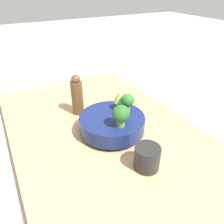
% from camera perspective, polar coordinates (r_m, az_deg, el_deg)
% --- Properties ---
extents(ground_plane, '(6.00, 6.00, 0.00)m').
position_cam_1_polar(ground_plane, '(0.88, -2.04, -7.01)').
color(ground_plane, '#ADA89E').
extents(table, '(1.02, 0.67, 0.05)m').
position_cam_1_polar(table, '(0.87, -2.07, -5.74)').
color(table, tan).
rests_on(table, ground_plane).
extents(bowl, '(0.24, 0.24, 0.07)m').
position_cam_1_polar(bowl, '(0.81, 0.00, -2.93)').
color(bowl, navy).
rests_on(bowl, table).
extents(broccoli_floret_back, '(0.05, 0.05, 0.08)m').
position_cam_1_polar(broccoli_floret_back, '(0.80, 4.12, 2.89)').
color(broccoli_floret_back, '#7AB256').
rests_on(broccoli_floret_back, bowl).
extents(broccoli_floret_right, '(0.06, 0.06, 0.08)m').
position_cam_1_polar(broccoli_floret_right, '(0.72, 2.34, -0.65)').
color(broccoli_floret_right, '#609347').
rests_on(broccoli_floret_right, bowl).
extents(romanesco_piece_far, '(0.04, 0.04, 0.08)m').
position_cam_1_polar(romanesco_piece_far, '(0.82, 1.93, 3.72)').
color(romanesco_piece_far, '#7AB256').
rests_on(romanesco_piece_far, bowl).
extents(cup, '(0.08, 0.08, 0.08)m').
position_cam_1_polar(cup, '(0.68, 9.14, -11.66)').
color(cup, black).
rests_on(cup, table).
extents(pepper_mill, '(0.05, 0.05, 0.17)m').
position_cam_1_polar(pepper_mill, '(0.92, -9.10, 4.23)').
color(pepper_mill, brown).
rests_on(pepper_mill, table).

